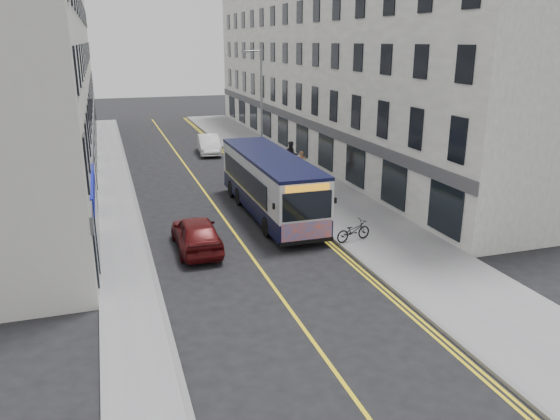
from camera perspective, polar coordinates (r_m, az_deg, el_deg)
ground at (r=21.71m, az=-2.34°, el=-5.77°), size 140.00×140.00×0.00m
pavement_east at (r=34.38m, az=2.27°, el=3.06°), size 4.50×64.00×0.12m
pavement_west at (r=32.38m, az=-16.78°, el=1.43°), size 2.00×64.00×0.12m
kerb_east at (r=33.69m, az=-1.33°, el=2.78°), size 0.18×64.00×0.13m
kerb_west at (r=32.40m, az=-15.01°, el=1.60°), size 0.18×64.00×0.13m
road_centre_line at (r=32.83m, az=-8.04°, el=2.11°), size 0.12×64.00×0.01m
road_dbl_yellow_inner at (r=33.59m, az=-2.07°, el=2.62°), size 0.10×64.00×0.01m
road_dbl_yellow_outer at (r=33.64m, az=-1.74°, el=2.65°), size 0.10×64.00×0.01m
terrace_east at (r=43.68m, az=4.85°, el=14.60°), size 6.00×46.00×13.00m
terrace_west at (r=40.48m, az=-23.82°, el=13.04°), size 6.00×46.00×13.00m
streetlamp at (r=34.83m, az=-2.07°, el=10.49°), size 1.32×0.18×8.00m
city_bus at (r=27.44m, az=-1.07°, el=2.91°), size 2.48×10.61×3.08m
bicycle at (r=23.99m, az=7.66°, el=-2.17°), size 1.80×0.93×0.90m
pedestrian_near at (r=35.40m, az=2.29°, el=4.89°), size 0.62×0.46×1.58m
pedestrian_far at (r=36.85m, az=1.21°, el=5.69°), size 1.02×0.84×1.95m
car_white at (r=43.31m, az=-7.45°, el=6.81°), size 1.95×4.57×1.47m
car_maroon at (r=23.25m, az=-8.73°, el=-2.40°), size 1.78×4.39×1.49m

